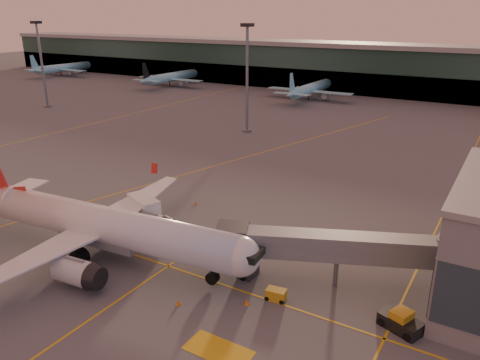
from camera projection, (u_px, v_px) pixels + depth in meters
The scene contains 14 objects.
ground at pixel (105, 274), 52.77m from camera, with size 600.00×600.00×0.00m, color #4C4F54.
taxi_markings at pixel (247, 162), 92.21m from camera, with size 100.12×173.00×0.01m.
terminal at pixel (405, 70), 164.19m from camera, with size 400.00×20.00×17.60m.
mast_west_far at pixel (41, 58), 141.50m from camera, with size 2.40×2.40×25.60m.
mast_west_near at pixel (247, 71), 110.72m from camera, with size 2.40×2.40×25.60m.
distant_aircraft_row at pixel (420, 110), 142.69m from camera, with size 350.00×34.00×13.00m.
main_airplane at pixel (100, 225), 55.24m from camera, with size 42.00×37.92×12.67m.
jet_bridge at pixel (352, 250), 49.07m from camera, with size 25.90×13.35×6.15m.
catering_truck at pixel (144, 210), 63.62m from camera, with size 6.05×4.33×4.31m.
gpu_cart at pixel (276, 295), 47.81m from camera, with size 2.20×1.48×1.20m.
pushback_tug at pixel (401, 322), 43.24m from camera, with size 4.34×3.31×1.99m.
cone_nose at pixel (247, 302), 47.12m from camera, with size 0.50×0.50×0.63m.
cone_wing_left at pixel (196, 202), 71.96m from camera, with size 0.43×0.43×0.55m.
cone_fwd at pixel (178, 302), 47.07m from camera, with size 0.46×0.46×0.59m.
Camera 1 is at (36.84, -31.65, 27.76)m, focal length 35.00 mm.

